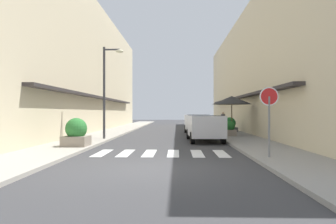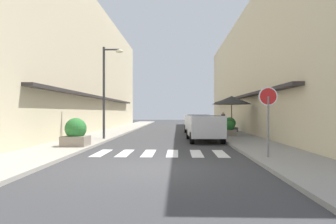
# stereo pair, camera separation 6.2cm
# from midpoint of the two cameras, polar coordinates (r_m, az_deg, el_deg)

# --- Properties ---
(ground_plane) EXTENTS (83.33, 83.33, 0.00)m
(ground_plane) POSITION_cam_midpoint_polar(r_m,az_deg,el_deg) (24.04, 0.17, -3.96)
(ground_plane) COLOR #38383A
(sidewalk_left) EXTENTS (2.53, 53.03, 0.12)m
(sidewalk_left) POSITION_cam_midpoint_polar(r_m,az_deg,el_deg) (24.57, -10.35, -3.74)
(sidewalk_left) COLOR #9E998E
(sidewalk_left) RESTS_ON ground_plane
(sidewalk_right) EXTENTS (2.53, 53.03, 0.12)m
(sidewalk_right) POSITION_cam_midpoint_polar(r_m,az_deg,el_deg) (24.33, 10.79, -3.77)
(sidewalk_right) COLOR gray
(sidewalk_right) RESTS_ON ground_plane
(building_row_left) EXTENTS (5.50, 36.09, 10.53)m
(building_row_left) POSITION_cam_midpoint_polar(r_m,az_deg,el_deg) (26.66, -17.95, 7.76)
(building_row_left) COLOR beige
(building_row_left) RESTS_ON ground_plane
(building_row_right) EXTENTS (5.50, 36.09, 9.50)m
(building_row_right) POSITION_cam_midpoint_polar(r_m,az_deg,el_deg) (26.18, 18.69, 6.77)
(building_row_right) COLOR beige
(building_row_right) RESTS_ON ground_plane
(crosswalk) EXTENTS (5.20, 2.20, 0.01)m
(crosswalk) POSITION_cam_midpoint_polar(r_m,az_deg,el_deg) (12.22, -1.40, -7.75)
(crosswalk) COLOR silver
(crosswalk) RESTS_ON ground_plane
(parked_car_near) EXTENTS (1.92, 4.31, 1.47)m
(parked_car_near) POSITION_cam_midpoint_polar(r_m,az_deg,el_deg) (17.20, 6.75, -2.45)
(parked_car_near) COLOR silver
(parked_car_near) RESTS_ON ground_plane
(parked_car_mid) EXTENTS (1.90, 4.38, 1.47)m
(parked_car_mid) POSITION_cam_midpoint_polar(r_m,az_deg,el_deg) (23.01, 5.49, -1.84)
(parked_car_mid) COLOR silver
(parked_car_mid) RESTS_ON ground_plane
(round_street_sign) EXTENTS (0.65, 0.07, 2.39)m
(round_street_sign) POSITION_cam_midpoint_polar(r_m,az_deg,el_deg) (10.88, 18.28, 1.53)
(round_street_sign) COLOR slate
(round_street_sign) RESTS_ON sidewalk_right
(street_lamp) EXTENTS (1.19, 0.28, 5.30)m
(street_lamp) POSITION_cam_midpoint_polar(r_m,az_deg,el_deg) (17.97, -11.40, 5.45)
(street_lamp) COLOR #38383D
(street_lamp) RESTS_ON sidewalk_left
(cafe_umbrella) EXTENTS (2.62, 2.62, 2.61)m
(cafe_umbrella) POSITION_cam_midpoint_polar(r_m,az_deg,el_deg) (20.79, 11.79, 2.16)
(cafe_umbrella) COLOR #262626
(cafe_umbrella) RESTS_ON sidewalk_right
(planter_corner) EXTENTS (1.09, 1.09, 1.27)m
(planter_corner) POSITION_cam_midpoint_polar(r_m,az_deg,el_deg) (14.38, -16.96, -3.82)
(planter_corner) COLOR gray
(planter_corner) RESTS_ON sidewalk_left
(planter_midblock) EXTENTS (0.76, 0.76, 0.96)m
(planter_midblock) POSITION_cam_midpoint_polar(r_m,az_deg,el_deg) (20.06, 11.41, -3.13)
(planter_midblock) COLOR gray
(planter_midblock) RESTS_ON sidewalk_right
(planter_far) EXTENTS (1.09, 1.09, 1.13)m
(planter_far) POSITION_cam_midpoint_polar(r_m,az_deg,el_deg) (24.24, 11.45, -2.47)
(planter_far) COLOR #4C4C4C
(planter_far) RESTS_ON sidewalk_right
(pedestrian_walking_near) EXTENTS (0.34, 0.34, 1.57)m
(pedestrian_walking_near) POSITION_cam_midpoint_polar(r_m,az_deg,el_deg) (26.27, 10.24, -1.58)
(pedestrian_walking_near) COLOR #282B33
(pedestrian_walking_near) RESTS_ON sidewalk_right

